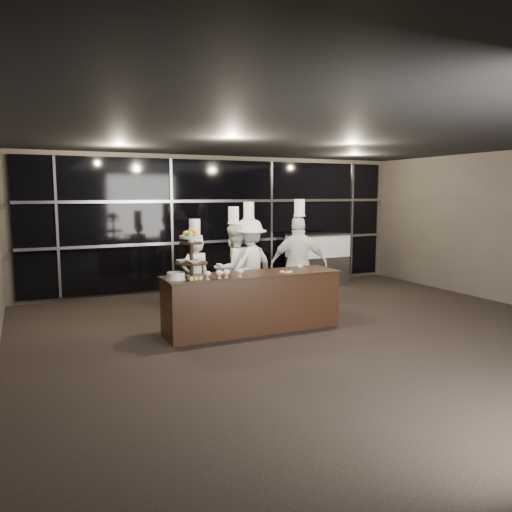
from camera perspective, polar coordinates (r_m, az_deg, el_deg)
name	(u,v)px	position (r m, az deg, el deg)	size (l,w,h in m)	color
room	(355,243)	(6.95, 11.29, 1.50)	(10.00, 10.00, 10.00)	black
window_wall	(223,223)	(11.29, -3.75, 3.78)	(8.60, 0.10, 2.80)	black
buffet_counter	(253,302)	(7.93, -0.39, -5.23)	(2.84, 0.74, 0.92)	black
display_stand	(191,250)	(7.43, -7.42, 0.69)	(0.48, 0.48, 0.74)	black
compotes	(223,273)	(7.41, -3.76, -1.91)	(0.63, 0.11, 0.12)	silver
layer_cake	(176,276)	(7.36, -9.14, -2.28)	(0.30, 0.30, 0.11)	white
pastry_squares	(195,278)	(7.33, -6.97, -2.48)	(0.20, 0.13, 0.05)	#D4CA68
small_plate	(286,271)	(8.00, 3.47, -1.72)	(0.20, 0.20, 0.05)	white
chef_cup	(300,265)	(8.52, 5.07, -1.05)	(0.08, 0.08, 0.07)	white
display_case	(318,257)	(11.75, 7.05, -0.12)	(1.42, 0.62, 1.24)	#A5A5AA
chef_a	(195,275)	(8.71, -6.94, -2.22)	(0.57, 0.42, 1.74)	silver
chef_b	(234,268)	(8.97, -2.55, -1.40)	(0.92, 0.79, 1.94)	silver
chef_c	(249,265)	(9.06, -0.82, -1.07)	(1.27, 1.01, 2.02)	white
chef_d	(299,263)	(9.13, 4.92, -0.85)	(1.12, 0.83, 2.07)	white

